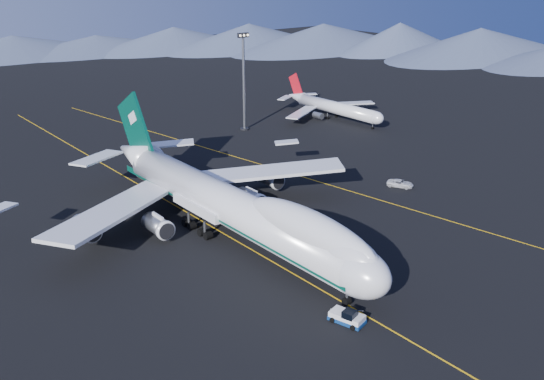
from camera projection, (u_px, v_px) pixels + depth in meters
ground at (231, 238)px, 99.78m from camera, size 500.00×500.00×0.00m
taxiway_line_main at (231, 238)px, 99.78m from camera, size 0.25×220.00×0.01m
taxiway_line_side at (322, 183)px, 124.66m from camera, size 28.08×198.09×0.01m
boeing_747 at (230, 205)px, 97.75m from camera, size 59.62×72.43×19.37m
pushback_tug at (347, 318)px, 76.31m from camera, size 3.47×4.93×1.95m
second_jet at (333, 107)px, 174.60m from camera, size 34.13×38.56×10.97m
service_van at (400, 183)px, 122.18m from camera, size 4.62×5.78×1.46m
floodlight_mast at (244, 82)px, 159.65m from camera, size 3.16×2.37×25.57m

